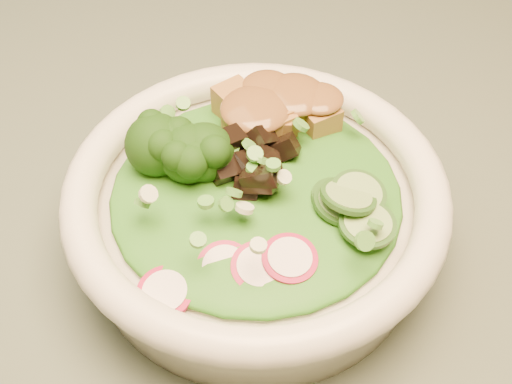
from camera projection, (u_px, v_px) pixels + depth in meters
name	position (u px, v px, depth m)	size (l,w,h in m)	color
salad_bowl	(256.00, 211.00, 0.47)	(0.25, 0.25, 0.07)	white
lettuce_bed	(256.00, 191.00, 0.46)	(0.19, 0.19, 0.02)	#1D6014
broccoli_florets	(166.00, 166.00, 0.45)	(0.07, 0.06, 0.04)	black
radish_slices	(242.00, 265.00, 0.41)	(0.10, 0.04, 0.02)	maroon
cucumber_slices	(351.00, 194.00, 0.44)	(0.06, 0.06, 0.03)	#82A65C
mushroom_heap	(259.00, 165.00, 0.45)	(0.06, 0.06, 0.04)	black
tofu_cubes	(274.00, 118.00, 0.49)	(0.08, 0.06, 0.03)	#A47236
peanut_sauce	(274.00, 105.00, 0.48)	(0.06, 0.05, 0.01)	brown
scallion_garnish	(256.00, 168.00, 0.44)	(0.18, 0.18, 0.02)	#509A36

